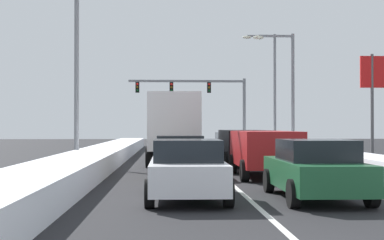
% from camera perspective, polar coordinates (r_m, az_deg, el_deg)
% --- Properties ---
extents(ground_plane, '(120.00, 120.00, 0.00)m').
position_cam_1_polar(ground_plane, '(24.65, 2.31, -4.94)').
color(ground_plane, black).
extents(lane_stripe_between_right_lane_and_center_lane, '(0.14, 48.68, 0.01)m').
position_cam_1_polar(lane_stripe_between_right_lane_and_center_lane, '(29.05, 1.58, -4.28)').
color(lane_stripe_between_right_lane_and_center_lane, silver).
rests_on(lane_stripe_between_right_lane_and_center_lane, ground).
extents(snow_bank_right_shoulder, '(1.63, 48.68, 0.77)m').
position_cam_1_polar(snow_bank_right_shoulder, '(29.87, 11.79, -3.44)').
color(snow_bank_right_shoulder, white).
rests_on(snow_bank_right_shoulder, ground).
extents(snow_bank_left_shoulder, '(2.12, 48.68, 0.76)m').
position_cam_1_polar(snow_bank_left_shoulder, '(29.14, -8.89, -3.53)').
color(snow_bank_left_shoulder, white).
rests_on(snow_bank_left_shoulder, ground).
extents(sedan_green_right_lane_nearest, '(2.00, 4.50, 1.51)m').
position_cam_1_polar(sedan_green_right_lane_nearest, '(14.64, 12.27, -4.85)').
color(sedan_green_right_lane_nearest, '#1E5633').
rests_on(sedan_green_right_lane_nearest, ground).
extents(suv_red_right_lane_second, '(2.16, 4.90, 1.67)m').
position_cam_1_polar(suv_red_right_lane_second, '(20.74, 7.29, -2.93)').
color(suv_red_right_lane_second, maroon).
rests_on(suv_red_right_lane_second, ground).
extents(suv_black_right_lane_third, '(2.16, 4.90, 1.67)m').
position_cam_1_polar(suv_black_right_lane_third, '(26.63, 5.24, -2.43)').
color(suv_black_right_lane_third, black).
rests_on(suv_black_right_lane_third, ground).
extents(sedan_navy_right_lane_fourth, '(2.00, 4.50, 1.51)m').
position_cam_1_polar(sedan_navy_right_lane_fourth, '(33.21, 3.89, -2.52)').
color(sedan_navy_right_lane_fourth, navy).
rests_on(sedan_navy_right_lane_fourth, ground).
extents(sedan_white_center_lane_nearest, '(2.00, 4.50, 1.51)m').
position_cam_1_polar(sedan_white_center_lane_nearest, '(14.32, -0.52, -4.96)').
color(sedan_white_center_lane_nearest, silver).
rests_on(sedan_white_center_lane_nearest, ground).
extents(sedan_tan_center_lane_second, '(2.00, 4.50, 1.51)m').
position_cam_1_polar(sedan_tan_center_lane_second, '(20.80, -1.25, -3.62)').
color(sedan_tan_center_lane_second, '#937F60').
rests_on(sedan_tan_center_lane_second, ground).
extents(box_truck_center_lane_third, '(2.53, 7.20, 3.36)m').
position_cam_1_polar(box_truck_center_lane_third, '(27.73, -1.87, -0.54)').
color(box_truck_center_lane_third, '#B7BABF').
rests_on(box_truck_center_lane_third, ground).
extents(sedan_gray_center_lane_fourth, '(2.00, 4.50, 1.51)m').
position_cam_1_polar(sedan_gray_center_lane_fourth, '(35.09, -1.59, -2.42)').
color(sedan_gray_center_lane_fourth, slate).
rests_on(sedan_gray_center_lane_fourth, ground).
extents(traffic_light_gantry, '(10.60, 0.47, 6.20)m').
position_cam_1_polar(traffic_light_gantry, '(51.22, 1.14, 2.56)').
color(traffic_light_gantry, slate).
rests_on(traffic_light_gantry, ground).
extents(street_lamp_right_mid, '(2.66, 0.36, 7.73)m').
position_cam_1_polar(street_lamp_right_mid, '(36.46, 9.52, 3.78)').
color(street_lamp_right_mid, gray).
rests_on(street_lamp_right_mid, ground).
extents(street_lamp_right_far, '(2.66, 0.36, 9.15)m').
position_cam_1_polar(street_lamp_right_far, '(45.29, 7.91, 3.85)').
color(street_lamp_right_far, gray).
rests_on(street_lamp_right_far, ground).
extents(street_lamp_left_mid, '(2.66, 0.36, 8.45)m').
position_cam_1_polar(street_lamp_left_mid, '(27.05, -10.79, 6.13)').
color(street_lamp_left_mid, gray).
rests_on(street_lamp_left_mid, ground).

